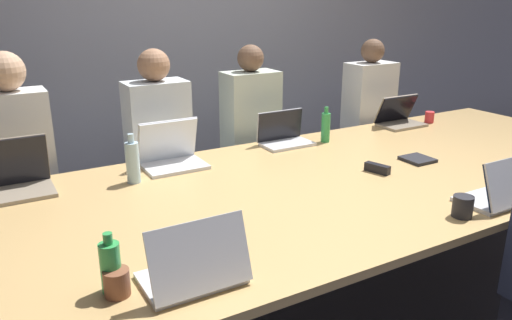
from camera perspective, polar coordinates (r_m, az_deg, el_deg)
ground_plane at (r=3.13m, az=7.14°, el=-15.59°), size 24.00×24.00×0.00m
curtain_wall at (r=4.32m, az=-8.16°, el=13.59°), size 12.00×0.06×2.80m
conference_table at (r=2.79m, az=7.72°, el=-3.10°), size 4.57×1.68×0.77m
laptop_near_midright at (r=2.69m, az=26.26°, el=-3.21°), size 0.35×0.24×0.24m
cup_near_midright at (r=2.48m, az=22.55°, el=-4.93°), size 0.09×0.09×0.10m
laptop_far_right at (r=4.07m, az=16.00°, el=4.77°), size 0.36×0.24×0.24m
person_far_right at (r=4.35m, az=12.60°, el=3.74°), size 0.40×0.24×1.41m
cup_far_right at (r=4.24m, az=19.21°, el=4.65°), size 0.07×0.07×0.09m
laptop_near_left at (r=1.78m, az=-6.96°, el=-12.10°), size 0.36×0.26×0.26m
cup_near_left at (r=1.79m, az=-15.62°, el=-13.35°), size 0.09×0.09×0.09m
bottle_near_left at (r=1.80m, az=-16.28°, el=-11.61°), size 0.07×0.07×0.22m
laptop_far_center at (r=3.42m, az=3.16°, el=2.92°), size 0.35×0.22×0.23m
person_far_center at (r=3.75m, az=-0.59°, el=1.91°), size 0.40×0.24×1.41m
bottle_far_center at (r=3.49m, az=7.96°, el=3.77°), size 0.06×0.06×0.25m
laptop_far_midleft at (r=3.01m, az=-9.66°, el=0.80°), size 0.36×0.27×0.28m
person_far_midleft at (r=3.40m, az=-10.95°, el=0.01°), size 0.40×0.24×1.43m
bottle_far_midleft at (r=2.77m, az=-13.91°, el=-0.19°), size 0.07×0.07×0.27m
laptop_far_left at (r=2.85m, az=-25.90°, el=-1.80°), size 0.36×0.27×0.28m
person_far_left at (r=3.32m, az=-25.29°, el=-1.62°), size 0.40×0.24×1.45m
stapler at (r=2.95m, az=13.69°, el=-0.94°), size 0.08×0.16×0.05m
notebook at (r=3.23m, az=17.98°, el=0.08°), size 0.17×0.17×0.02m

